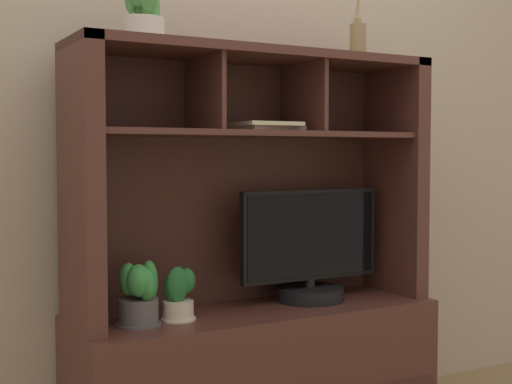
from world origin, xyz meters
The scene contains 8 objects.
back_wall centered at (0.00, 0.26, 1.40)m, with size 6.00×0.02×2.80m, color #B6A390.
media_console centered at (0.00, 0.01, 0.42)m, with size 1.31×0.48×1.40m.
tv_monitor centered at (0.23, 0.01, 0.67)m, with size 0.58×0.25×0.41m.
potted_orchid centered at (-0.31, -0.04, 0.58)m, with size 0.12×0.12×0.18m.
potted_fern centered at (-0.45, -0.04, 0.60)m, with size 0.15×0.15×0.20m.
magazine_stack_left centered at (0.03, 0.00, 1.14)m, with size 0.25×0.24×0.03m.
diffuser_bottle centered at (0.42, -0.02, 1.47)m, with size 0.06×0.06×0.31m.
potted_succulent centered at (-0.42, -0.02, 1.49)m, with size 0.16×0.16×0.21m.
Camera 1 is at (-1.21, -2.16, 1.04)m, focal length 49.39 mm.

